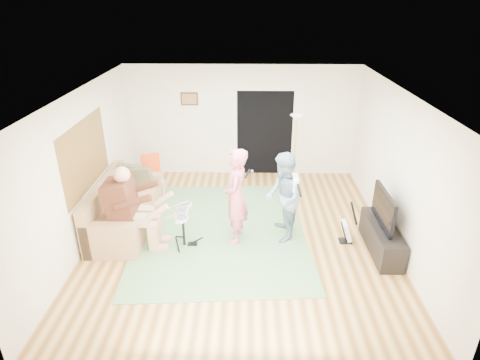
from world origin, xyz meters
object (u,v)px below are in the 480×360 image
object	(u,v)px
television	(384,208)
sofa	(122,212)
dining_chair	(154,183)
guitar_spare	(347,231)
singer	(236,196)
guitarist	(283,197)
tv_cabinet	(381,238)
drum_kit	(183,230)
torchiere_lamp	(295,140)

from	to	relation	value
television	sofa	bearing A→B (deg)	171.13
dining_chair	guitar_spare	bearing A→B (deg)	-46.00
singer	television	size ratio (longest dim) A/B	1.75
dining_chair	guitarist	bearing A→B (deg)	-52.52
singer	television	xyz separation A→B (m)	(2.52, -0.31, -0.04)
guitarist	guitar_spare	xyz separation A→B (m)	(1.18, -0.14, -0.60)
singer	television	bearing A→B (deg)	87.22
singer	tv_cabinet	distance (m)	2.66
drum_kit	television	size ratio (longest dim) A/B	0.73
drum_kit	singer	xyz separation A→B (m)	(0.93, 0.22, 0.56)
sofa	dining_chair	xyz separation A→B (m)	(0.37, 1.26, 0.04)
drum_kit	tv_cabinet	xyz separation A→B (m)	(3.50, -0.09, -0.08)
singer	guitar_spare	distance (m)	2.13
drum_kit	guitarist	world-z (taller)	guitarist
dining_chair	tv_cabinet	size ratio (longest dim) A/B	0.70
guitar_spare	tv_cabinet	world-z (taller)	guitar_spare
singer	tv_cabinet	xyz separation A→B (m)	(2.57, -0.31, -0.64)
drum_kit	guitarist	distance (m)	1.87
guitar_spare	dining_chair	xyz separation A→B (m)	(-3.89, 1.74, 0.11)
dining_chair	television	xyz separation A→B (m)	(4.38, -2.00, 0.50)
torchiere_lamp	dining_chair	bearing A→B (deg)	-172.71
guitarist	guitar_spare	bearing A→B (deg)	81.48
singer	dining_chair	size ratio (longest dim) A/B	1.82
drum_kit	torchiere_lamp	bearing A→B (deg)	46.58
drum_kit	guitar_spare	bearing A→B (deg)	3.31
television	guitarist	bearing A→B (deg)	166.59
sofa	drum_kit	xyz separation A→B (m)	(1.30, -0.65, 0.01)
television	guitar_spare	bearing A→B (deg)	152.00
sofa	dining_chair	distance (m)	1.32
dining_chair	tv_cabinet	distance (m)	4.87
tv_cabinet	television	bearing A→B (deg)	-180.00
torchiere_lamp	dining_chair	size ratio (longest dim) A/B	1.83
singer	drum_kit	bearing A→B (deg)	-72.30
guitar_spare	television	xyz separation A→B (m)	(0.49, -0.26, 0.61)
sofa	guitar_spare	xyz separation A→B (m)	(4.26, -0.48, -0.07)
singer	guitar_spare	world-z (taller)	singer
sofa	tv_cabinet	xyz separation A→B (m)	(4.80, -0.74, -0.06)
guitar_spare	torchiere_lamp	xyz separation A→B (m)	(-0.77, 2.14, 0.99)
guitarist	guitar_spare	world-z (taller)	guitarist
dining_chair	television	bearing A→B (deg)	-46.44
tv_cabinet	guitar_spare	bearing A→B (deg)	154.23
torchiere_lamp	singer	bearing A→B (deg)	-120.97
sofa	drum_kit	world-z (taller)	sofa
sofa	tv_cabinet	world-z (taller)	sofa
singer	guitarist	world-z (taller)	singer
singer	guitar_spare	size ratio (longest dim) A/B	2.14
guitarist	dining_chair	world-z (taller)	guitarist
sofa	guitar_spare	bearing A→B (deg)	-6.42
dining_chair	television	size ratio (longest dim) A/B	0.96
dining_chair	television	distance (m)	4.85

